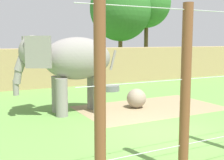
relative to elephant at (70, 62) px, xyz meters
name	(u,v)px	position (x,y,z in m)	size (l,w,h in m)	color
ground_plane	(159,132)	(1.75, -3.96, -2.19)	(120.00, 120.00, 0.00)	#609342
dirt_patch	(150,108)	(3.60, -0.75, -2.18)	(6.52, 3.94, 0.01)	#937F5B
embankment_wall	(56,67)	(1.75, 7.91, -0.90)	(36.00, 1.80, 2.57)	tan
elephant	(70,62)	(0.00, 0.00, 0.00)	(4.45, 1.98, 3.30)	gray
enrichment_ball	(136,98)	(3.04, -0.46, -1.74)	(0.89, 0.89, 0.89)	gray
water_tub	(111,88)	(4.09, 4.24, -2.01)	(1.10, 1.10, 0.35)	slate
tree_far_left	(120,9)	(11.10, 15.70, 4.20)	(6.39, 6.39, 9.76)	brown
tree_left_of_centre	(147,3)	(14.44, 15.83, 5.06)	(5.28, 5.28, 10.04)	brown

